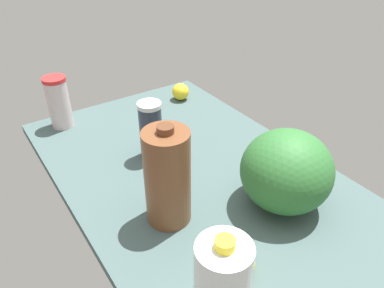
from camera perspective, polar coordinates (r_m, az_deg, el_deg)
name	(u,v)px	position (r cm, az deg, el deg)	size (l,w,h in cm)	color
countertop	(192,174)	(120.15, 0.00, -4.60)	(120.00, 76.00, 3.00)	#405655
watermelon	(286,171)	(103.40, 14.18, -4.01)	(24.80, 24.80, 22.60)	#2E6C30
shaker_bottle	(151,130)	(121.28, -6.28, 2.09)	(7.60, 7.60, 19.69)	#2C3142
chocolate_milk_jug	(167,177)	(94.77, -3.76, -5.11)	(11.88, 11.88, 28.50)	brown
tumbler_cup	(59,102)	(146.66, -19.66, 6.01)	(8.33, 8.33, 19.58)	beige
lemon_beside_bowl	(240,263)	(89.06, 7.27, -17.54)	(6.99, 6.99, 6.99)	yellow
lemon_loose	(180,92)	(161.11, -1.77, 7.96)	(7.15, 7.15, 7.15)	yellow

